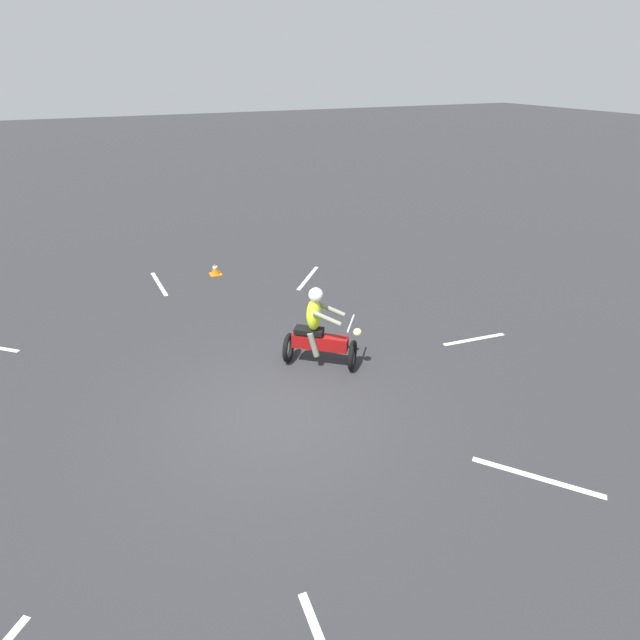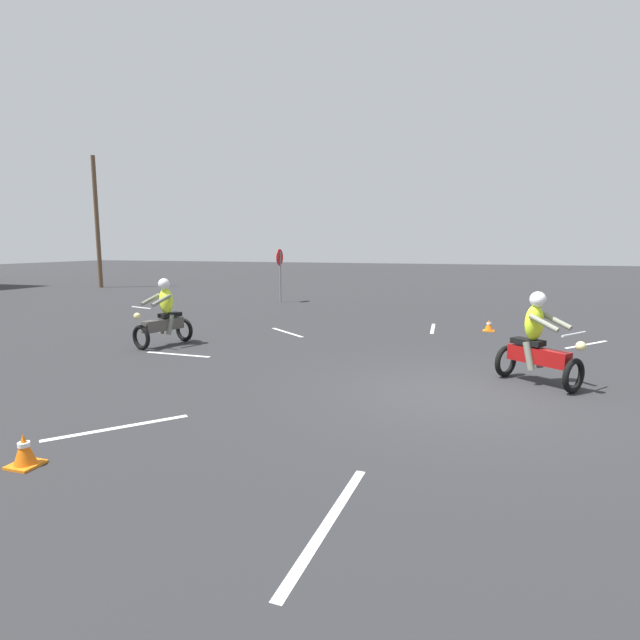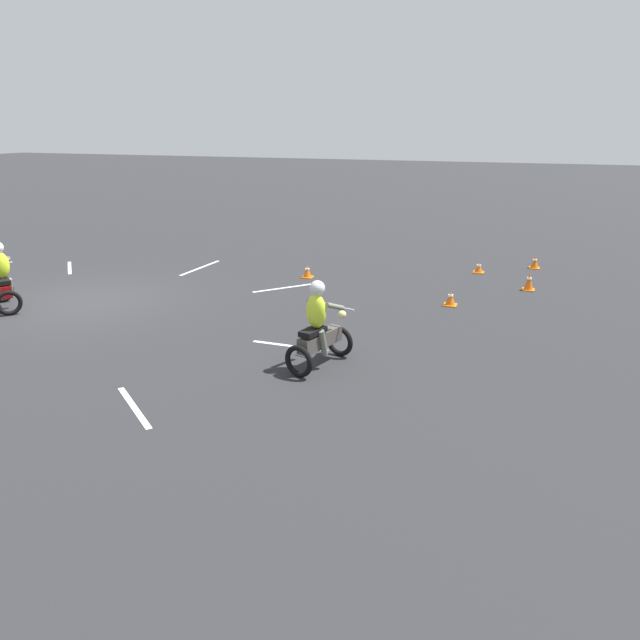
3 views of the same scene
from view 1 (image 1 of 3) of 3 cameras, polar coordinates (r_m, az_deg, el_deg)
ground_plane at (r=8.78m, az=-5.13°, el=-10.58°), size 120.00×120.00×0.00m
motorcycle_rider_foreground at (r=9.68m, az=-0.20°, el=-1.42°), size 1.32×1.48×1.66m
traffic_cone_mid_left at (r=14.58m, az=-11.89°, el=5.66°), size 0.32×0.32×0.33m
lane_stripe_e at (r=14.40m, az=-17.92°, el=3.97°), size 1.81×0.21×0.01m
lane_stripe_sw at (r=8.24m, az=23.53°, el=-16.15°), size 1.45×1.27×0.01m
lane_stripe_s at (r=11.42m, az=17.21°, el=-2.11°), size 0.24×1.52×0.01m
lane_stripe_se at (r=14.10m, az=-1.38°, el=4.84°), size 1.42×1.22×0.01m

